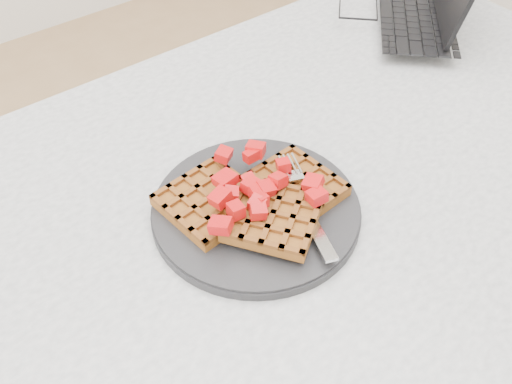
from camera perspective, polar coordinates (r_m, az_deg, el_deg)
table at (r=0.87m, az=6.29°, el=-3.47°), size 1.20×0.80×0.75m
plate at (r=0.73m, az=-0.00°, el=-1.78°), size 0.27×0.27×0.02m
waffles at (r=0.71m, az=0.20°, el=-0.89°), size 0.21×0.21×0.03m
strawberry_pile at (r=0.69m, az=-0.00°, el=0.82°), size 0.15×0.15×0.02m
fork at (r=0.71m, az=4.71°, el=-1.19°), size 0.09×0.18×0.02m
laptop at (r=1.15m, az=14.50°, el=17.87°), size 0.38×0.38×0.22m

